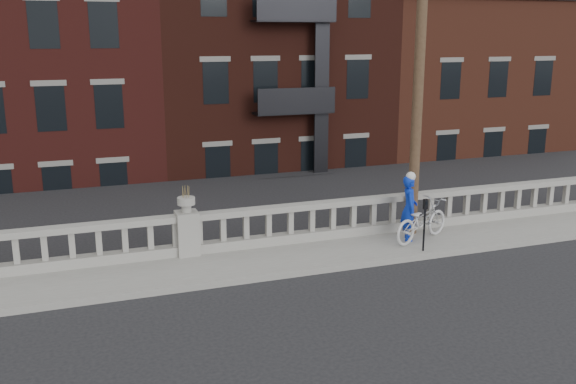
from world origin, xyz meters
The scene contains 9 objects.
ground centered at (0.00, 0.00, 0.00)m, with size 120.00×120.00×0.00m, color black.
sidewalk centered at (0.00, 3.00, 0.07)m, with size 32.00×2.20×0.15m, color gray.
balustrade centered at (0.00, 3.95, 0.64)m, with size 28.00×0.34×1.03m.
planter_pedestal centered at (0.00, 3.95, 0.83)m, with size 0.55×0.55×1.76m.
lower_level centered at (0.56, 23.04, 2.63)m, with size 80.00×44.00×20.80m.
utility_pole centered at (6.20, 3.60, 5.24)m, with size 1.60×0.28×10.00m.
parking_meter_d centered at (5.69, 2.15, 1.00)m, with size 0.10×0.09×1.36m.
bicycle centered at (6.09, 2.94, 0.70)m, with size 0.73×2.08×1.09m, color silver.
cyclist centered at (5.80, 3.11, 1.02)m, with size 0.64×0.42×1.75m, color #0C2BB6.
Camera 1 is at (-2.84, -11.26, 5.54)m, focal length 40.00 mm.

